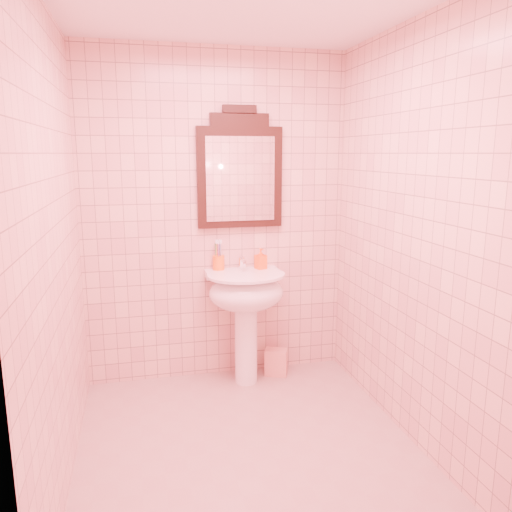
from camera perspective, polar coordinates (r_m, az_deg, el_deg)
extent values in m
plane|color=tan|center=(3.21, -0.86, -21.12)|extent=(2.20, 2.20, 0.00)
cube|color=beige|center=(3.81, -4.52, 4.27)|extent=(2.00, 0.02, 2.50)
cylinder|color=white|center=(3.86, -1.15, -9.44)|extent=(0.17, 0.17, 0.70)
ellipsoid|color=white|center=(3.72, -1.11, -4.23)|extent=(0.56, 0.46, 0.28)
cube|color=white|center=(3.85, -1.64, -1.92)|extent=(0.56, 0.15, 0.05)
cylinder|color=white|center=(3.68, -1.12, -2.21)|extent=(0.58, 0.58, 0.02)
cylinder|color=white|center=(3.83, -1.64, -0.83)|extent=(0.04, 0.04, 0.09)
cylinder|color=white|center=(3.77, -1.48, -0.49)|extent=(0.02, 0.10, 0.02)
cylinder|color=white|center=(3.73, -1.32, -0.95)|extent=(0.02, 0.02, 0.04)
cube|color=white|center=(3.83, -1.68, 0.00)|extent=(0.02, 0.07, 0.01)
cube|color=black|center=(3.79, -1.86, 8.94)|extent=(0.65, 0.05, 0.75)
cube|color=black|center=(3.80, -1.90, 15.31)|extent=(0.44, 0.05, 0.09)
cube|color=black|center=(3.80, -1.91, 16.41)|extent=(0.25, 0.05, 0.06)
cube|color=white|center=(3.76, -1.77, 8.77)|extent=(0.52, 0.01, 0.62)
cylinder|color=orange|center=(3.82, -4.30, -0.77)|extent=(0.09, 0.09, 0.11)
cylinder|color=silver|center=(3.81, -4.01, -0.06)|extent=(0.01, 0.01, 0.21)
cylinder|color=#338CD8|center=(3.82, -4.16, -0.02)|extent=(0.01, 0.01, 0.21)
cylinder|color=#E5334C|center=(3.83, -4.42, -0.02)|extent=(0.01, 0.01, 0.21)
cylinder|color=#3FBF59|center=(3.81, -4.60, -0.06)|extent=(0.01, 0.01, 0.21)
cylinder|color=#D8CC4C|center=(3.80, -4.56, -0.11)|extent=(0.01, 0.01, 0.21)
cylinder|color=purple|center=(3.79, -4.33, -0.13)|extent=(0.01, 0.01, 0.21)
cylinder|color=#4C4C59|center=(3.79, -4.09, -0.11)|extent=(0.01, 0.01, 0.21)
imported|color=#FF5A15|center=(3.83, 0.55, -0.31)|extent=(0.10, 0.10, 0.16)
cube|color=pink|center=(4.07, 2.31, -12.02)|extent=(0.20, 0.17, 0.21)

